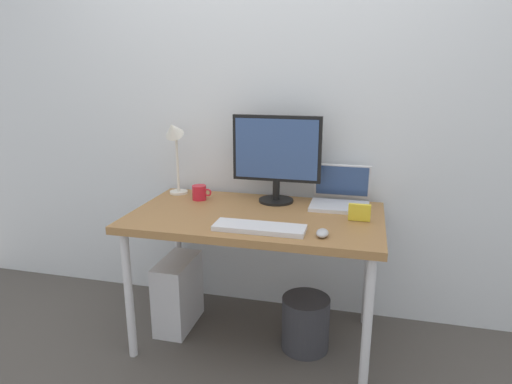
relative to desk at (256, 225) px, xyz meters
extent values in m
plane|color=#4C4742|center=(0.00, 0.00, -0.69)|extent=(6.00, 6.00, 0.00)
cube|color=silver|center=(0.00, 0.44, 0.61)|extent=(4.40, 0.04, 2.60)
cube|color=olive|center=(0.00, 0.00, 0.05)|extent=(1.33, 0.76, 0.04)
cylinder|color=silver|center=(-0.60, -0.32, -0.33)|extent=(0.04, 0.04, 0.71)
cylinder|color=silver|center=(0.60, -0.32, -0.33)|extent=(0.04, 0.04, 0.71)
cylinder|color=silver|center=(-0.60, 0.32, -0.33)|extent=(0.04, 0.04, 0.71)
cylinder|color=silver|center=(0.60, 0.32, -0.33)|extent=(0.04, 0.04, 0.71)
cylinder|color=black|center=(0.06, 0.25, 0.07)|extent=(0.20, 0.20, 0.01)
cylinder|color=black|center=(0.06, 0.25, 0.13)|extent=(0.04, 0.04, 0.11)
cube|color=black|center=(0.06, 0.25, 0.38)|extent=(0.50, 0.03, 0.37)
cube|color=#334C7F|center=(0.06, 0.23, 0.38)|extent=(0.47, 0.01, 0.34)
cube|color=silver|center=(0.42, 0.21, 0.08)|extent=(0.32, 0.22, 0.02)
cube|color=silver|center=(0.42, 0.35, 0.19)|extent=(0.32, 0.07, 0.20)
cube|color=#334C7F|center=(0.42, 0.34, 0.19)|extent=(0.30, 0.06, 0.18)
cylinder|color=silver|center=(-0.56, 0.28, 0.07)|extent=(0.11, 0.11, 0.01)
cylinder|color=silver|center=(-0.56, 0.28, 0.26)|extent=(0.02, 0.02, 0.36)
cone|color=silver|center=(-0.56, 0.24, 0.47)|extent=(0.11, 0.14, 0.13)
cube|color=silver|center=(0.08, -0.24, 0.08)|extent=(0.44, 0.14, 0.02)
ellipsoid|color=#B2B2B7|center=(0.38, -0.25, 0.08)|extent=(0.06, 0.09, 0.03)
cylinder|color=red|center=(-0.39, 0.18, 0.11)|extent=(0.08, 0.08, 0.09)
torus|color=red|center=(-0.34, 0.18, 0.11)|extent=(0.05, 0.01, 0.05)
cube|color=yellow|center=(0.53, 0.01, 0.11)|extent=(0.11, 0.03, 0.09)
cube|color=silver|center=(-0.48, 0.02, -0.48)|extent=(0.18, 0.36, 0.42)
cylinder|color=#333338|center=(0.29, -0.02, -0.54)|extent=(0.26, 0.26, 0.30)
camera|label=1|loc=(0.55, -2.18, 0.81)|focal=31.21mm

